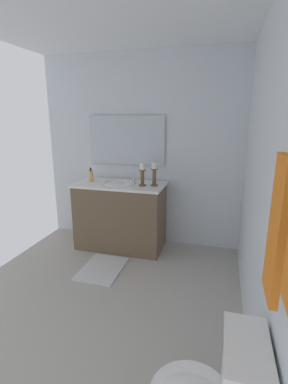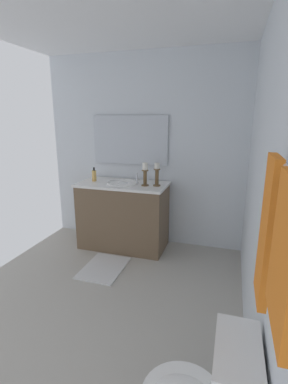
# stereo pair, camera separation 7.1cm
# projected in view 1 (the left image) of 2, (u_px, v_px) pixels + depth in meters

# --- Properties ---
(floor) EXTENTS (3.12, 2.65, 0.02)m
(floor) POSITION_uv_depth(u_px,v_px,m) (94.00, 306.00, 2.57)
(floor) COLOR #B2ADA3
(floor) RESTS_ON ground
(wall_back) EXTENTS (3.12, 0.04, 2.45)m
(wall_back) POSITION_uv_depth(u_px,v_px,m) (264.00, 183.00, 1.91)
(wall_back) COLOR silver
(wall_back) RESTS_ON ground
(wall_left) EXTENTS (0.04, 2.65, 2.45)m
(wall_left) POSITION_uv_depth(u_px,v_px,m) (141.00, 151.00, 3.70)
(wall_left) COLOR silver
(wall_left) RESTS_ON ground
(vanity_cabinet) EXTENTS (0.58, 1.13, 0.85)m
(vanity_cabinet) POSITION_uv_depth(u_px,v_px,m) (121.00, 215.00, 3.65)
(vanity_cabinet) COLOR brown
(vanity_cabinet) RESTS_ON ground
(sink_basin) EXTENTS (0.40, 0.40, 0.24)m
(sink_basin) POSITION_uv_depth(u_px,v_px,m) (120.00, 186.00, 3.55)
(sink_basin) COLOR white
(sink_basin) RESTS_ON vanity_cabinet
(mirror) EXTENTS (0.02, 1.02, 0.63)m
(mirror) POSITION_uv_depth(u_px,v_px,m) (126.00, 140.00, 3.67)
(mirror) COLOR silver
(candle_holder_tall) EXTENTS (0.09, 0.09, 0.28)m
(candle_holder_tall) POSITION_uv_depth(u_px,v_px,m) (154.00, 174.00, 3.38)
(candle_holder_tall) COLOR brown
(candle_holder_tall) RESTS_ON vanity_cabinet
(candle_holder_short) EXTENTS (0.09, 0.09, 0.28)m
(candle_holder_short) POSITION_uv_depth(u_px,v_px,m) (142.00, 174.00, 3.38)
(candle_holder_short) COLOR brown
(candle_holder_short) RESTS_ON vanity_cabinet
(soap_bottle) EXTENTS (0.06, 0.06, 0.18)m
(soap_bottle) POSITION_uv_depth(u_px,v_px,m) (91.00, 176.00, 3.63)
(soap_bottle) COLOR #E5B259
(soap_bottle) RESTS_ON vanity_cabinet
(towel_near_vanity) EXTENTS (0.19, 0.03, 0.53)m
(towel_near_vanity) POSITION_uv_depth(u_px,v_px,m) (277.00, 230.00, 1.00)
(towel_near_vanity) COLOR orange
(towel_near_vanity) RESTS_ON towel_bar
(bath_mat) EXTENTS (0.60, 0.44, 0.02)m
(bath_mat) POSITION_uv_depth(u_px,v_px,m) (102.00, 268.00, 3.18)
(bath_mat) COLOR silver
(bath_mat) RESTS_ON ground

